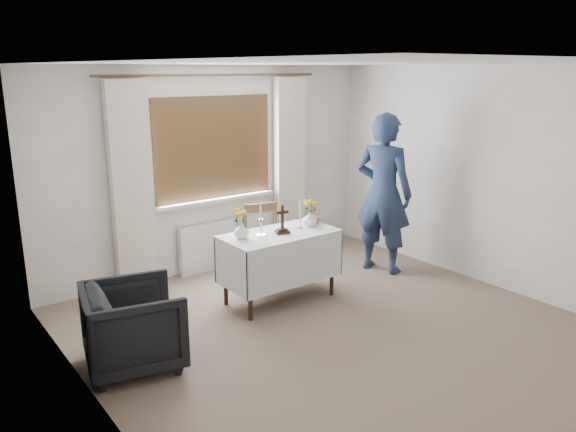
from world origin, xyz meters
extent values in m
plane|color=#85715C|center=(0.00, 0.00, 0.00)|extent=(5.00, 5.00, 0.00)
cube|color=silver|center=(0.00, 1.13, 0.38)|extent=(1.24, 0.64, 0.76)
imported|color=black|center=(-1.80, 0.74, 0.36)|extent=(0.94, 0.92, 0.72)
imported|color=navy|center=(1.57, 1.13, 0.98)|extent=(0.69, 0.84, 1.96)
cube|color=silver|center=(0.00, 2.42, 0.30)|extent=(1.10, 0.10, 0.60)
imported|color=white|center=(-0.43, 1.21, 0.84)|extent=(0.21, 0.21, 0.17)
imported|color=white|center=(0.42, 1.14, 0.85)|extent=(0.17, 0.17, 0.17)
cylinder|color=brown|center=(0.53, 1.24, 0.80)|extent=(0.22, 0.22, 0.07)
camera|label=1|loc=(-3.36, -3.50, 2.46)|focal=35.00mm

